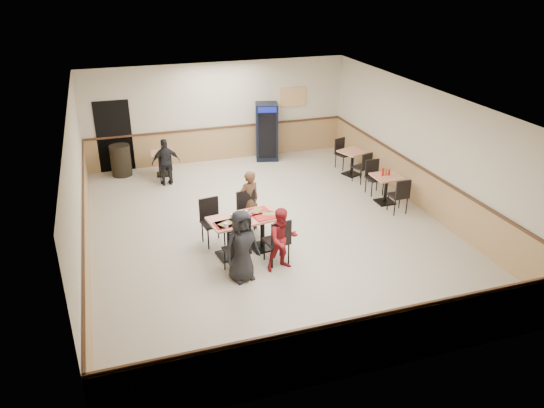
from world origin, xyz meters
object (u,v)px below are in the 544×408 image
object	(u,v)px
diner_woman_left	(242,246)
diner_man_opposite	(249,201)
diner_woman_right	(283,239)
side_table_far	(352,159)
back_table	(163,160)
side_table_near	(386,185)
pepsi_cooler	(267,132)
main_table	(246,229)
trash_bin	(121,160)
lone_diner	(166,162)

from	to	relation	value
diner_woman_left	diner_man_opposite	bearing A→B (deg)	54.74
diner_woman_right	side_table_far	bearing A→B (deg)	43.46
side_table_far	back_table	bearing A→B (deg)	162.04
side_table_near	side_table_far	bearing A→B (deg)	88.53
diner_woman_left	pepsi_cooler	size ratio (longest dim) A/B	0.83
back_table	main_table	bearing A→B (deg)	-78.11
side_table_near	diner_man_opposite	bearing A→B (deg)	-174.54
diner_woman_left	trash_bin	distance (m)	6.71
diner_woman_left	trash_bin	size ratio (longest dim) A/B	1.61
side_table_near	main_table	bearing A→B (deg)	-161.67
main_table	diner_man_opposite	xyz separation A→B (m)	(0.35, 0.99, 0.17)
diner_woman_left	side_table_far	world-z (taller)	diner_woman_left
diner_woman_right	back_table	bearing A→B (deg)	98.58
back_table	side_table_far	bearing A→B (deg)	-17.96
lone_diner	back_table	world-z (taller)	lone_diner
diner_woman_right	back_table	world-z (taller)	diner_woman_right
back_table	side_table_near	bearing A→B (deg)	-36.02
main_table	side_table_near	xyz separation A→B (m)	(4.07, 1.35, -0.06)
diner_woman_right	side_table_near	bearing A→B (deg)	25.58
back_table	trash_bin	bearing A→B (deg)	163.13
diner_woman_left	lone_diner	size ratio (longest dim) A/B	1.11
main_table	side_table_far	size ratio (longest dim) A/B	1.91
diner_woman_right	side_table_near	size ratio (longest dim) A/B	1.79
diner_man_opposite	trash_bin	bearing A→B (deg)	-75.91
diner_woman_right	side_table_near	xyz separation A→B (m)	(3.56, 2.22, -0.17)
diner_woman_left	side_table_near	bearing A→B (deg)	12.22
side_table_near	pepsi_cooler	distance (m)	4.56
diner_man_opposite	lone_diner	world-z (taller)	diner_man_opposite
diner_woman_left	back_table	xyz separation A→B (m)	(-0.72, 6.08, -0.28)
diner_woman_right	lone_diner	size ratio (longest dim) A/B	1.00
main_table	diner_man_opposite	bearing A→B (deg)	62.10
diner_man_opposite	pepsi_cooler	size ratio (longest dim) A/B	0.82
back_table	trash_bin	world-z (taller)	trash_bin
main_table	back_table	xyz separation A→B (m)	(-1.07, 5.09, -0.09)
back_table	pepsi_cooler	bearing A→B (deg)	6.85
side_table_near	back_table	xyz separation A→B (m)	(-5.15, 3.74, -0.04)
trash_bin	diner_woman_left	bearing A→B (deg)	-73.77
diner_man_opposite	side_table_near	xyz separation A→B (m)	(3.72, 0.36, -0.23)
diner_man_opposite	main_table	bearing A→B (deg)	54.38
main_table	diner_woman_right	xyz separation A→B (m)	(0.51, -0.87, 0.11)
diner_man_opposite	back_table	xyz separation A→B (m)	(-1.43, 4.10, -0.27)
side_table_far	lone_diner	bearing A→B (deg)	170.04
diner_woman_left	diner_woman_right	world-z (taller)	diner_woman_left
main_table	lone_diner	distance (m)	4.45
back_table	pepsi_cooler	world-z (taller)	pepsi_cooler
main_table	lone_diner	world-z (taller)	lone_diner
trash_bin	main_table	bearing A→B (deg)	-67.75
side_table_near	side_table_far	xyz separation A→B (m)	(0.05, 2.06, -0.01)
diner_man_opposite	lone_diner	distance (m)	3.62
diner_woman_right	lone_diner	xyz separation A→B (m)	(-1.59, 5.19, -0.00)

